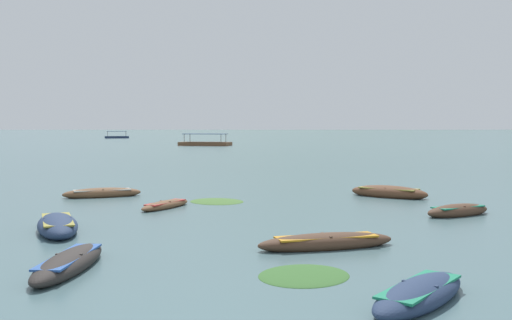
# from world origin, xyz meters

# --- Properties ---
(ground_plane) EXTENTS (6000.00, 6000.00, 0.00)m
(ground_plane) POSITION_xyz_m (0.00, 1500.00, 0.00)
(ground_plane) COLOR slate
(mountain_2) EXTENTS (1405.93, 1405.93, 383.14)m
(mountain_2) POSITION_xyz_m (-621.71, 2541.27, 191.57)
(mountain_2) COLOR slate
(mountain_2) RESTS_ON ground
(mountain_3) EXTENTS (2082.94, 2082.94, 531.01)m
(mountain_3) POSITION_xyz_m (-26.42, 2310.00, 265.51)
(mountain_3) COLOR slate
(mountain_3) RESTS_ON ground
(rowboat_0) EXTENTS (1.05, 4.11, 0.56)m
(rowboat_0) POSITION_xyz_m (-4.39, 9.71, 0.18)
(rowboat_0) COLOR #2D2826
(rowboat_0) RESTS_ON ground
(rowboat_1) EXTENTS (4.32, 2.39, 0.55)m
(rowboat_1) POSITION_xyz_m (2.15, 12.78, 0.17)
(rowboat_1) COLOR #4C3323
(rowboat_1) RESTS_ON ground
(rowboat_2) EXTENTS (4.19, 3.35, 0.73)m
(rowboat_2) POSITION_xyz_m (6.03, 25.64, 0.23)
(rowboat_2) COLOR brown
(rowboat_2) RESTS_ON ground
(rowboat_3) EXTENTS (4.02, 2.67, 0.58)m
(rowboat_3) POSITION_xyz_m (-8.59, 24.69, 0.18)
(rowboat_3) COLOR brown
(rowboat_3) RESTS_ON ground
(rowboat_5) EXTENTS (3.28, 2.65, 0.57)m
(rowboat_5) POSITION_xyz_m (7.80, 19.52, 0.18)
(rowboat_5) COLOR #4C3323
(rowboat_5) RESTS_ON ground
(rowboat_6) EXTENTS (2.01, 3.39, 0.40)m
(rowboat_6) POSITION_xyz_m (-4.46, 20.88, 0.13)
(rowboat_6) COLOR brown
(rowboat_6) RESTS_ON ground
(rowboat_7) EXTENTS (2.94, 4.31, 0.70)m
(rowboat_7) POSITION_xyz_m (-6.82, 14.84, 0.22)
(rowboat_7) COLOR navy
(rowboat_7) RESTS_ON ground
(rowboat_8) EXTENTS (2.97, 3.65, 0.55)m
(rowboat_8) POSITION_xyz_m (3.74, 7.56, 0.17)
(rowboat_8) COLOR navy
(rowboat_8) RESTS_ON ground
(ferry_0) EXTENTS (10.52, 5.88, 2.54)m
(ferry_0) POSITION_xyz_m (-16.22, 108.51, 0.45)
(ferry_0) COLOR brown
(ferry_0) RESTS_ON ground
(ferry_2) EXTENTS (8.23, 4.94, 2.54)m
(ferry_2) POSITION_xyz_m (-57.32, 184.07, 0.45)
(ferry_2) COLOR navy
(ferry_2) RESTS_ON ground
(weed_patch_4) EXTENTS (3.66, 3.64, 0.14)m
(weed_patch_4) POSITION_xyz_m (-2.50, 23.18, 0.00)
(weed_patch_4) COLOR #477033
(weed_patch_4) RESTS_ON ground
(weed_patch_5) EXTENTS (3.04, 3.11, 0.14)m
(weed_patch_5) POSITION_xyz_m (1.43, 9.52, 0.00)
(weed_patch_5) COLOR #38662D
(weed_patch_5) RESTS_ON ground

